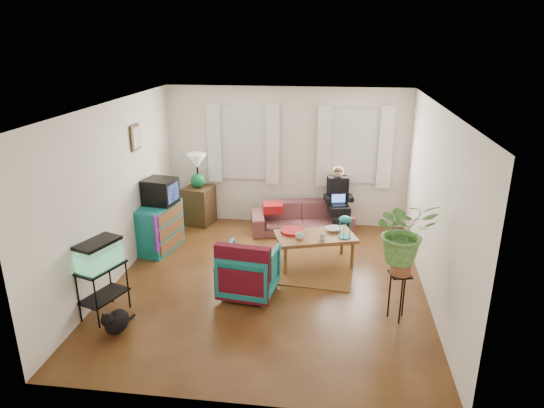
# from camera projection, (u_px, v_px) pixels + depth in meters

# --- Properties ---
(floor) EXTENTS (4.50, 5.00, 0.01)m
(floor) POSITION_uv_depth(u_px,v_px,m) (269.00, 283.00, 7.18)
(floor) COLOR #4F2B14
(floor) RESTS_ON ground
(ceiling) EXTENTS (4.50, 5.00, 0.01)m
(ceiling) POSITION_uv_depth(u_px,v_px,m) (268.00, 106.00, 6.31)
(ceiling) COLOR white
(ceiling) RESTS_ON wall_back
(wall_back) EXTENTS (4.50, 0.01, 2.60)m
(wall_back) POSITION_uv_depth(u_px,v_px,m) (286.00, 157.00, 9.08)
(wall_back) COLOR silver
(wall_back) RESTS_ON floor
(wall_front) EXTENTS (4.50, 0.01, 2.60)m
(wall_front) POSITION_uv_depth(u_px,v_px,m) (231.00, 288.00, 4.41)
(wall_front) COLOR silver
(wall_front) RESTS_ON floor
(wall_left) EXTENTS (0.01, 5.00, 2.60)m
(wall_left) POSITION_uv_depth(u_px,v_px,m) (115.00, 193.00, 7.02)
(wall_left) COLOR silver
(wall_left) RESTS_ON floor
(wall_right) EXTENTS (0.01, 5.00, 2.60)m
(wall_right) POSITION_uv_depth(u_px,v_px,m) (435.00, 207.00, 6.47)
(wall_right) COLOR silver
(wall_right) RESTS_ON floor
(window_left) EXTENTS (1.08, 0.04, 1.38)m
(window_left) POSITION_uv_depth(u_px,v_px,m) (244.00, 143.00, 9.08)
(window_left) COLOR white
(window_left) RESTS_ON wall_back
(window_right) EXTENTS (1.08, 0.04, 1.38)m
(window_right) POSITION_uv_depth(u_px,v_px,m) (354.00, 146.00, 8.83)
(window_right) COLOR white
(window_right) RESTS_ON wall_back
(curtains_left) EXTENTS (1.36, 0.06, 1.50)m
(curtains_left) POSITION_uv_depth(u_px,v_px,m) (243.00, 144.00, 9.00)
(curtains_left) COLOR white
(curtains_left) RESTS_ON wall_back
(curtains_right) EXTENTS (1.36, 0.06, 1.50)m
(curtains_right) POSITION_uv_depth(u_px,v_px,m) (355.00, 147.00, 8.76)
(curtains_right) COLOR white
(curtains_right) RESTS_ON wall_back
(picture_frame) EXTENTS (0.04, 0.32, 0.40)m
(picture_frame) POSITION_uv_depth(u_px,v_px,m) (136.00, 137.00, 7.59)
(picture_frame) COLOR #3D2616
(picture_frame) RESTS_ON wall_left
(area_rug) EXTENTS (2.15, 1.79, 0.01)m
(area_rug) POSITION_uv_depth(u_px,v_px,m) (291.00, 261.00, 7.84)
(area_rug) COLOR brown
(area_rug) RESTS_ON floor
(sofa) EXTENTS (1.96, 1.10, 0.72)m
(sofa) POSITION_uv_depth(u_px,v_px,m) (302.00, 213.00, 8.93)
(sofa) COLOR brown
(sofa) RESTS_ON floor
(seated_person) EXTENTS (0.57, 0.65, 1.10)m
(seated_person) POSITION_uv_depth(u_px,v_px,m) (338.00, 202.00, 8.92)
(seated_person) COLOR black
(seated_person) RESTS_ON sofa
(side_table) EXTENTS (0.60, 0.60, 0.73)m
(side_table) POSITION_uv_depth(u_px,v_px,m) (199.00, 205.00, 9.33)
(side_table) COLOR #3E2117
(side_table) RESTS_ON floor
(table_lamp) EXTENTS (0.45, 0.45, 0.67)m
(table_lamp) POSITION_uv_depth(u_px,v_px,m) (197.00, 172.00, 9.10)
(table_lamp) COLOR white
(table_lamp) RESTS_ON side_table
(dresser) EXTENTS (0.60, 0.96, 0.80)m
(dresser) POSITION_uv_depth(u_px,v_px,m) (159.00, 227.00, 8.18)
(dresser) COLOR #104D60
(dresser) RESTS_ON floor
(crt_tv) EXTENTS (0.56, 0.53, 0.43)m
(crt_tv) POSITION_uv_depth(u_px,v_px,m) (160.00, 191.00, 8.05)
(crt_tv) COLOR black
(crt_tv) RESTS_ON dresser
(aquarium_stand) EXTENTS (0.53, 0.70, 0.69)m
(aquarium_stand) POSITION_uv_depth(u_px,v_px,m) (104.00, 291.00, 6.26)
(aquarium_stand) COLOR black
(aquarium_stand) RESTS_ON floor
(aquarium) EXTENTS (0.48, 0.64, 0.36)m
(aquarium) POSITION_uv_depth(u_px,v_px,m) (99.00, 254.00, 6.08)
(aquarium) COLOR #7FD899
(aquarium) RESTS_ON aquarium_stand
(black_cat) EXTENTS (0.35, 0.46, 0.35)m
(black_cat) POSITION_uv_depth(u_px,v_px,m) (117.00, 319.00, 5.94)
(black_cat) COLOR black
(black_cat) RESTS_ON floor
(armchair) EXTENTS (0.82, 0.78, 0.76)m
(armchair) POSITION_uv_depth(u_px,v_px,m) (249.00, 269.00, 6.77)
(armchair) COLOR navy
(armchair) RESTS_ON floor
(serape_throw) EXTENTS (0.78, 0.27, 0.62)m
(serape_throw) POSITION_uv_depth(u_px,v_px,m) (242.00, 268.00, 6.45)
(serape_throw) COLOR #9E0A0A
(serape_throw) RESTS_ON armchair
(coffee_table) EXTENTS (1.36, 1.00, 0.51)m
(coffee_table) POSITION_uv_depth(u_px,v_px,m) (315.00, 250.00, 7.68)
(coffee_table) COLOR brown
(coffee_table) RESTS_ON floor
(cup_a) EXTENTS (0.17, 0.17, 0.11)m
(cup_a) POSITION_uv_depth(u_px,v_px,m) (300.00, 236.00, 7.42)
(cup_a) COLOR white
(cup_a) RESTS_ON coffee_table
(cup_b) EXTENTS (0.14, 0.14, 0.10)m
(cup_b) POSITION_uv_depth(u_px,v_px,m) (322.00, 237.00, 7.40)
(cup_b) COLOR beige
(cup_b) RESTS_ON coffee_table
(bowl) EXTENTS (0.30, 0.30, 0.06)m
(bowl) POSITION_uv_depth(u_px,v_px,m) (334.00, 229.00, 7.74)
(bowl) COLOR white
(bowl) RESTS_ON coffee_table
(snack_tray) EXTENTS (0.47, 0.47, 0.04)m
(snack_tray) POSITION_uv_depth(u_px,v_px,m) (292.00, 231.00, 7.68)
(snack_tray) COLOR #B21414
(snack_tray) RESTS_ON coffee_table
(birdcage) EXTENTS (0.25, 0.25, 0.36)m
(birdcage) POSITION_uv_depth(u_px,v_px,m) (345.00, 227.00, 7.45)
(birdcage) COLOR #115B6B
(birdcage) RESTS_ON coffee_table
(plant_stand) EXTENTS (0.33, 0.33, 0.65)m
(plant_stand) POSITION_uv_depth(u_px,v_px,m) (398.00, 296.00, 6.17)
(plant_stand) COLOR black
(plant_stand) RESTS_ON floor
(potted_plant) EXTENTS (0.86, 0.78, 0.82)m
(potted_plant) POSITION_uv_depth(u_px,v_px,m) (403.00, 241.00, 5.91)
(potted_plant) COLOR #599947
(potted_plant) RESTS_ON plant_stand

